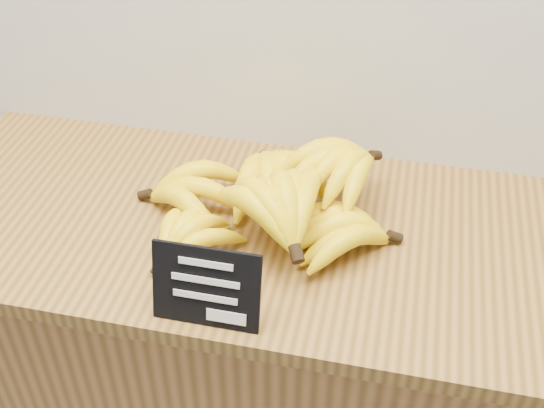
% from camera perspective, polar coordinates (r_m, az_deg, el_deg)
% --- Properties ---
extents(counter, '(1.40, 0.50, 0.90)m').
position_cam_1_polar(counter, '(1.55, 0.41, -15.47)').
color(counter, '#A26E34').
rests_on(counter, ground).
extents(counter_top, '(1.32, 0.54, 0.03)m').
position_cam_1_polar(counter_top, '(1.20, 0.51, -2.44)').
color(counter_top, olive).
rests_on(counter_top, counter).
extents(chalkboard_sign, '(0.16, 0.04, 0.13)m').
position_cam_1_polar(chalkboard_sign, '(1.00, -5.55, -6.95)').
color(chalkboard_sign, black).
rests_on(chalkboard_sign, counter_top).
extents(banana_pile, '(0.48, 0.36, 0.13)m').
position_cam_1_polar(banana_pile, '(1.17, 0.33, 0.48)').
color(banana_pile, '#FFE60A').
rests_on(banana_pile, counter_top).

